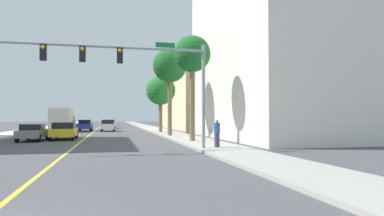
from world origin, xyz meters
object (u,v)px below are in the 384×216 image
car_yellow (64,131)px  car_blue (85,125)px  palm_far (161,91)px  delivery_truck (62,119)px  pedestrian (217,133)px  car_silver (110,124)px  car_white (108,125)px  car_red (70,124)px  traffic_signal_mast (135,67)px  palm_near (192,56)px  car_gray (33,132)px  palm_mid (170,66)px

car_yellow → car_blue: bearing=87.9°
palm_far → delivery_truck: palm_far is taller
palm_far → pedestrian: (0.42, -21.11, -4.13)m
car_silver → car_white: size_ratio=1.07×
car_red → pedestrian: pedestrian is taller
car_white → pedestrian: bearing=-75.1°
traffic_signal_mast → car_silver: size_ratio=2.59×
traffic_signal_mast → car_silver: 41.46m
car_white → car_red: bearing=123.5°
car_yellow → car_red: bearing=94.5°
traffic_signal_mast → palm_near: bearing=51.9°
palm_far → pedestrian: size_ratio=4.07×
car_blue → car_white: bearing=-34.5°
car_gray → delivery_truck: size_ratio=0.57×
palm_mid → car_white: palm_mid is taller
car_gray → car_yellow: (2.21, 1.21, 0.04)m
car_silver → car_blue: car_blue is taller
palm_far → delivery_truck: (-12.04, 6.63, -3.48)m
delivery_truck → palm_mid: bearing=-51.4°
car_yellow → traffic_signal_mast: bearing=-67.7°
car_blue → traffic_signal_mast: bearing=-79.5°
traffic_signal_mast → car_blue: (-4.88, 30.56, -3.92)m
car_red → pedestrian: size_ratio=2.80×
car_silver → car_yellow: (-3.62, -29.17, -0.02)m
delivery_truck → pedestrian: bearing=-66.6°
palm_near → pedestrian: (0.20, -5.47, -5.58)m
car_silver → car_blue: 11.18m
car_silver → car_blue: size_ratio=1.11×
traffic_signal_mast → car_gray: (-7.42, 10.86, -3.99)m
car_gray → car_red: (-0.31, 26.99, 0.08)m
palm_near → car_white: 23.90m
car_silver → car_yellow: 29.39m
car_white → car_gray: bearing=-106.6°
car_blue → palm_near: bearing=-67.3°
car_silver → car_white: car_white is taller
palm_mid → car_red: bearing=116.6°
car_gray → palm_near: bearing=-21.2°
palm_mid → car_red: size_ratio=1.83×
car_yellow → car_white: car_white is taller
palm_near → car_white: bearing=106.1°
car_silver → car_yellow: car_silver is taller
car_blue → palm_far: bearing=-42.2°
palm_far → car_gray: (-11.90, -10.76, -4.39)m
car_silver → pedestrian: 41.24m
car_red → delivery_truck: size_ratio=0.60×
car_silver → pedestrian: size_ratio=2.61×
car_blue → car_silver: bearing=74.4°
car_white → pedestrian: (6.63, -27.76, 0.19)m
traffic_signal_mast → palm_mid: palm_mid is taller
car_gray → delivery_truck: (-0.15, 17.39, 0.92)m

